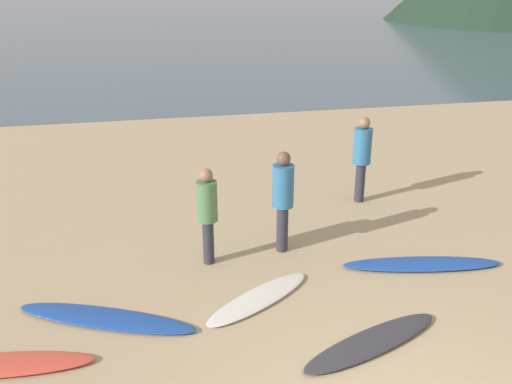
{
  "coord_description": "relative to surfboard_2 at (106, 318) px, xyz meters",
  "views": [
    {
      "loc": [
        -2.52,
        -3.8,
        4.54
      ],
      "look_at": [
        -0.4,
        5.92,
        0.6
      ],
      "focal_mm": 39.31,
      "sensor_mm": 36.0,
      "label": 1
    }
  ],
  "objects": [
    {
      "name": "ocean_water",
      "position": [
        3.16,
        61.37,
        -0.04
      ],
      "size": [
        140.0,
        100.0,
        0.01
      ],
      "primitive_type": "cube",
      "color": "#475B6B",
      "rests_on": "ground"
    },
    {
      "name": "surfboard_5",
      "position": [
        5.04,
        0.47,
        0.0
      ],
      "size": [
        2.66,
        0.95,
        0.1
      ],
      "primitive_type": "ellipsoid",
      "rotation": [
        0.0,
        0.0,
        -0.18
      ],
      "color": "#1E479E",
      "rests_on": "ground"
    },
    {
      "name": "surfboard_2",
      "position": [
        0.0,
        0.0,
        0.0
      ],
      "size": [
        2.61,
        1.58,
        0.09
      ],
      "primitive_type": "ellipsoid",
      "rotation": [
        0.0,
        0.0,
        -0.44
      ],
      "color": "#1E479E",
      "rests_on": "ground"
    },
    {
      "name": "ground_plane",
      "position": [
        3.16,
        6.91,
        -0.14
      ],
      "size": [
        120.0,
        120.0,
        0.2
      ],
      "primitive_type": "cube",
      "color": "tan",
      "rests_on": "ground"
    },
    {
      "name": "surfboard_3",
      "position": [
        2.19,
        0.05,
        -0.01
      ],
      "size": [
        1.95,
        1.5,
        0.07
      ],
      "primitive_type": "ellipsoid",
      "rotation": [
        0.0,
        0.0,
        0.58
      ],
      "color": "silver",
      "rests_on": "ground"
    },
    {
      "name": "person_1",
      "position": [
        2.94,
        1.53,
        1.02
      ],
      "size": [
        0.36,
        0.36,
        1.79
      ],
      "rotation": [
        0.0,
        0.0,
        2.88
      ],
      "color": "#2D2D38",
      "rests_on": "ground"
    },
    {
      "name": "person_0",
      "position": [
        1.64,
        1.36,
        0.93
      ],
      "size": [
        0.33,
        0.33,
        1.66
      ],
      "rotation": [
        0.0,
        0.0,
        0.33
      ],
      "color": "#2D2D38",
      "rests_on": "ground"
    },
    {
      "name": "surfboard_4",
      "position": [
        3.41,
        -1.29,
        0.0
      ],
      "size": [
        2.26,
        1.25,
        0.09
      ],
      "primitive_type": "ellipsoid",
      "rotation": [
        0.0,
        0.0,
        0.36
      ],
      "color": "#333338",
      "rests_on": "ground"
    },
    {
      "name": "person_2",
      "position": [
        5.1,
        3.35,
        1.03
      ],
      "size": [
        0.37,
        0.37,
        1.82
      ],
      "rotation": [
        0.0,
        0.0,
        2.51
      ],
      "color": "#2D2D38",
      "rests_on": "ground"
    }
  ]
}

